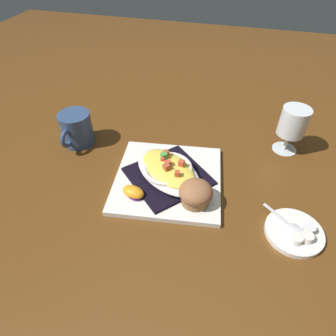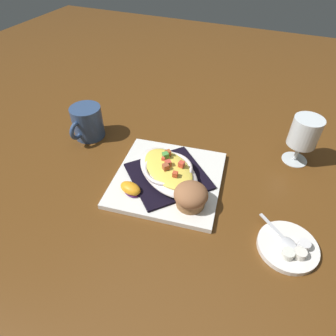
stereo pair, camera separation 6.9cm
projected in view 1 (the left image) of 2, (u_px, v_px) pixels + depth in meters
name	position (u px, v px, depth m)	size (l,w,h in m)	color
ground_plane	(168.00, 181.00, 0.72)	(2.60, 2.60, 0.00)	#5D3614
square_plate	(168.00, 179.00, 0.72)	(0.26, 0.26, 0.01)	white
folded_napkin	(168.00, 176.00, 0.71)	(0.17, 0.17, 0.01)	black
gratin_dish	(168.00, 170.00, 0.70)	(0.21, 0.23, 0.05)	silver
muffin	(196.00, 193.00, 0.63)	(0.08, 0.08, 0.06)	#916038
orange_garnish	(134.00, 192.00, 0.66)	(0.05, 0.06, 0.02)	#461C56
coffee_mug	(77.00, 131.00, 0.81)	(0.12, 0.09, 0.09)	#314870
stemmed_glass	(293.00, 124.00, 0.76)	(0.07, 0.07, 0.13)	white
creamer_saucer	(294.00, 232.00, 0.60)	(0.12, 0.12, 0.01)	white
spoon	(293.00, 227.00, 0.60)	(0.08, 0.09, 0.01)	silver
creamer_cup_0	(296.00, 239.00, 0.57)	(0.02, 0.02, 0.02)	white
creamer_cup_1	(307.00, 237.00, 0.57)	(0.02, 0.02, 0.02)	white
creamer_cup_2	(309.00, 229.00, 0.59)	(0.02, 0.02, 0.02)	white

